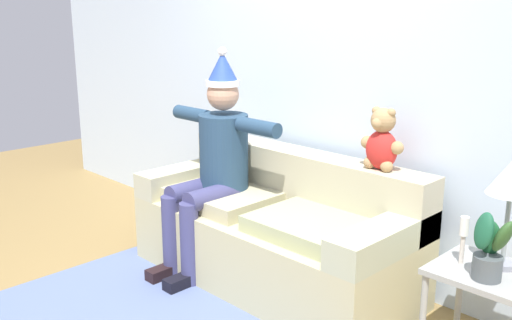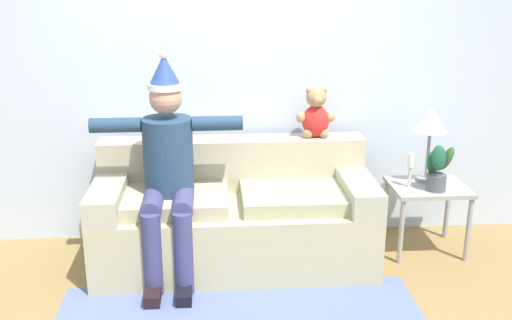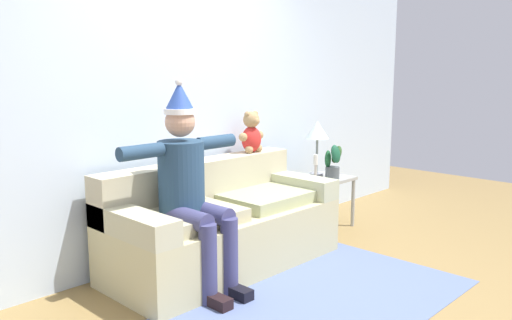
{
  "view_description": "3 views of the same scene",
  "coord_description": "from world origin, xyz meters",
  "px_view_note": "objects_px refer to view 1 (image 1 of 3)",
  "views": [
    {
      "loc": [
        2.5,
        -1.62,
        1.79
      ],
      "look_at": [
        -0.04,
        0.88,
        0.86
      ],
      "focal_mm": 40.75,
      "sensor_mm": 36.0,
      "label": 1
    },
    {
      "loc": [
        -0.14,
        -2.96,
        2.05
      ],
      "look_at": [
        0.14,
        0.85,
        0.82
      ],
      "focal_mm": 42.03,
      "sensor_mm": 36.0,
      "label": 2
    },
    {
      "loc": [
        -2.79,
        -2.04,
        1.61
      ],
      "look_at": [
        0.17,
        0.81,
        0.89
      ],
      "focal_mm": 36.98,
      "sensor_mm": 36.0,
      "label": 3
    }
  ],
  "objects_px": {
    "table_lamp": "(511,182)",
    "candle_tall": "(464,234)",
    "potted_plant": "(490,249)",
    "side_table": "(491,286)",
    "couch": "(276,231)",
    "teddy_bear": "(382,142)",
    "person_seated": "(213,159)"
  },
  "relations": [
    {
      "from": "side_table",
      "to": "potted_plant",
      "type": "height_order",
      "value": "potted_plant"
    },
    {
      "from": "potted_plant",
      "to": "candle_tall",
      "type": "height_order",
      "value": "potted_plant"
    },
    {
      "from": "potted_plant",
      "to": "person_seated",
      "type": "bearing_deg",
      "value": -176.86
    },
    {
      "from": "person_seated",
      "to": "table_lamp",
      "type": "relative_size",
      "value": 2.73
    },
    {
      "from": "candle_tall",
      "to": "person_seated",
      "type": "bearing_deg",
      "value": -173.83
    },
    {
      "from": "couch",
      "to": "candle_tall",
      "type": "xyz_separation_m",
      "value": [
        1.28,
        0.03,
        0.34
      ]
    },
    {
      "from": "potted_plant",
      "to": "table_lamp",
      "type": "bearing_deg",
      "value": 92.92
    },
    {
      "from": "teddy_bear",
      "to": "candle_tall",
      "type": "height_order",
      "value": "teddy_bear"
    },
    {
      "from": "teddy_bear",
      "to": "table_lamp",
      "type": "bearing_deg",
      "value": -8.21
    },
    {
      "from": "teddy_bear",
      "to": "potted_plant",
      "type": "xyz_separation_m",
      "value": [
        0.84,
        -0.31,
        -0.34
      ]
    },
    {
      "from": "table_lamp",
      "to": "couch",
      "type": "bearing_deg",
      "value": -174.54
    },
    {
      "from": "couch",
      "to": "side_table",
      "type": "bearing_deg",
      "value": 1.82
    },
    {
      "from": "couch",
      "to": "table_lamp",
      "type": "bearing_deg",
      "value": 5.46
    },
    {
      "from": "couch",
      "to": "candle_tall",
      "type": "relative_size",
      "value": 7.7
    },
    {
      "from": "side_table",
      "to": "candle_tall",
      "type": "relative_size",
      "value": 2.19
    },
    {
      "from": "teddy_bear",
      "to": "side_table",
      "type": "bearing_deg",
      "value": -14.5
    },
    {
      "from": "person_seated",
      "to": "potted_plant",
      "type": "xyz_separation_m",
      "value": [
        1.9,
        0.1,
        -0.11
      ]
    },
    {
      "from": "couch",
      "to": "table_lamp",
      "type": "xyz_separation_m",
      "value": [
        1.45,
        0.14,
        0.62
      ]
    },
    {
      "from": "couch",
      "to": "potted_plant",
      "type": "distance_m",
      "value": 1.49
    },
    {
      "from": "person_seated",
      "to": "side_table",
      "type": "bearing_deg",
      "value": 6.26
    },
    {
      "from": "person_seated",
      "to": "candle_tall",
      "type": "bearing_deg",
      "value": 6.17
    },
    {
      "from": "candle_tall",
      "to": "table_lamp",
      "type": "bearing_deg",
      "value": 34.4
    },
    {
      "from": "side_table",
      "to": "table_lamp",
      "type": "distance_m",
      "value": 0.54
    },
    {
      "from": "side_table",
      "to": "person_seated",
      "type": "bearing_deg",
      "value": -173.74
    },
    {
      "from": "potted_plant",
      "to": "candle_tall",
      "type": "xyz_separation_m",
      "value": [
        -0.17,
        0.08,
        0.01
      ]
    },
    {
      "from": "potted_plant",
      "to": "side_table",
      "type": "bearing_deg",
      "value": 100.28
    },
    {
      "from": "table_lamp",
      "to": "candle_tall",
      "type": "height_order",
      "value": "table_lamp"
    },
    {
      "from": "couch",
      "to": "candle_tall",
      "type": "bearing_deg",
      "value": 1.15
    },
    {
      "from": "couch",
      "to": "side_table",
      "type": "distance_m",
      "value": 1.44
    },
    {
      "from": "person_seated",
      "to": "potted_plant",
      "type": "bearing_deg",
      "value": 3.14
    },
    {
      "from": "table_lamp",
      "to": "side_table",
      "type": "bearing_deg",
      "value": -95.33
    },
    {
      "from": "couch",
      "to": "person_seated",
      "type": "height_order",
      "value": "person_seated"
    }
  ]
}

